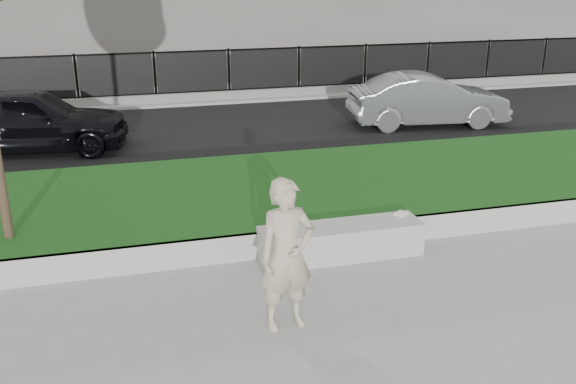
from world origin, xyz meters
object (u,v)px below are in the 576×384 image
object	(u,v)px
book	(401,213)
car_dark	(29,120)
stone_bench	(341,241)
car_silver	(428,100)
man	(287,255)

from	to	relation	value
book	car_dark	world-z (taller)	car_dark
stone_bench	car_silver	world-z (taller)	car_silver
car_silver	book	bearing A→B (deg)	157.31
car_dark	car_silver	xyz separation A→B (m)	(9.64, -0.08, -0.06)
stone_bench	car_silver	bearing A→B (deg)	54.82
stone_bench	car_dark	xyz separation A→B (m)	(-4.86, 6.87, 0.52)
stone_bench	book	world-z (taller)	book
book	man	bearing A→B (deg)	-176.07
man	car_dark	distance (m)	9.23
book	car_silver	size ratio (longest dim) A/B	0.05
stone_bench	car_dark	bearing A→B (deg)	125.25
stone_bench	man	bearing A→B (deg)	-127.66
book	car_silver	distance (m)	7.62
book	car_silver	xyz separation A→B (m)	(3.78, 6.61, 0.20)
stone_bench	man	xyz separation A→B (m)	(-1.25, -1.62, 0.67)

